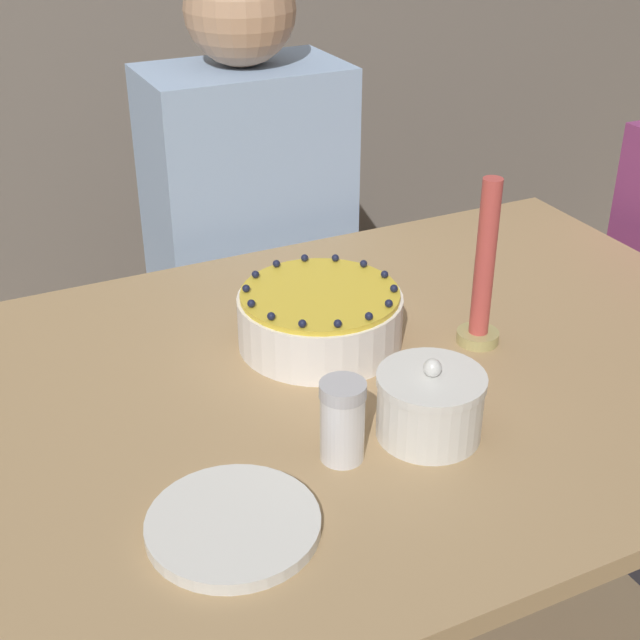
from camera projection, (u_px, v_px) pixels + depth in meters
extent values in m
cube|color=tan|center=(380.00, 375.00, 1.33)|extent=(1.28, 0.93, 0.03)
cylinder|color=tan|center=(511.00, 367.00, 2.05)|extent=(0.07, 0.07, 0.71)
cylinder|color=white|center=(320.00, 320.00, 1.37)|extent=(0.25, 0.25, 0.08)
cylinder|color=yellow|center=(320.00, 294.00, 1.35)|extent=(0.24, 0.24, 0.01)
sphere|color=#191E3D|center=(385.00, 274.00, 1.39)|extent=(0.01, 0.01, 0.01)
sphere|color=#191E3D|center=(364.00, 264.00, 1.42)|extent=(0.01, 0.01, 0.01)
sphere|color=#191E3D|center=(335.00, 258.00, 1.44)|extent=(0.01, 0.01, 0.01)
sphere|color=#191E3D|center=(305.00, 258.00, 1.44)|extent=(0.01, 0.01, 0.01)
sphere|color=#191E3D|center=(276.00, 264.00, 1.42)|extent=(0.01, 0.01, 0.01)
sphere|color=#191E3D|center=(255.00, 274.00, 1.38)|extent=(0.01, 0.01, 0.01)
sphere|color=#191E3D|center=(246.00, 288.00, 1.34)|extent=(0.01, 0.01, 0.01)
sphere|color=#191E3D|center=(251.00, 303.00, 1.30)|extent=(0.01, 0.01, 0.01)
sphere|color=#191E3D|center=(271.00, 316.00, 1.27)|extent=(0.01, 0.01, 0.01)
sphere|color=#191E3D|center=(302.00, 324.00, 1.25)|extent=(0.01, 0.01, 0.01)
sphere|color=#191E3D|center=(338.00, 324.00, 1.25)|extent=(0.01, 0.01, 0.01)
sphere|color=#191E3D|center=(369.00, 316.00, 1.27)|extent=(0.01, 0.01, 0.01)
sphere|color=#191E3D|center=(389.00, 303.00, 1.30)|extent=(0.01, 0.01, 0.01)
sphere|color=#191E3D|center=(394.00, 288.00, 1.34)|extent=(0.01, 0.01, 0.01)
cylinder|color=white|center=(430.00, 409.00, 1.16)|extent=(0.14, 0.14, 0.08)
cylinder|color=white|center=(432.00, 380.00, 1.14)|extent=(0.14, 0.14, 0.01)
sphere|color=white|center=(433.00, 368.00, 1.13)|extent=(0.02, 0.02, 0.02)
cylinder|color=white|center=(342.00, 427.00, 1.11)|extent=(0.06, 0.06, 0.09)
cylinder|color=silver|center=(343.00, 390.00, 1.09)|extent=(0.06, 0.06, 0.02)
cylinder|color=white|center=(233.00, 527.00, 1.02)|extent=(0.20, 0.20, 0.01)
cylinder|color=white|center=(233.00, 522.00, 1.01)|extent=(0.20, 0.20, 0.01)
cylinder|color=tan|center=(476.00, 335.00, 1.39)|extent=(0.07, 0.07, 0.02)
cylinder|color=#CC4C47|center=(483.00, 257.00, 1.33)|extent=(0.03, 0.03, 0.25)
cube|color=#473D33|center=(257.00, 413.00, 2.12)|extent=(0.34, 0.34, 0.45)
cube|color=#99B7E0|center=(248.00, 209.00, 1.87)|extent=(0.40, 0.24, 0.59)
sphere|color=tan|center=(240.00, 8.00, 1.67)|extent=(0.21, 0.21, 0.21)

